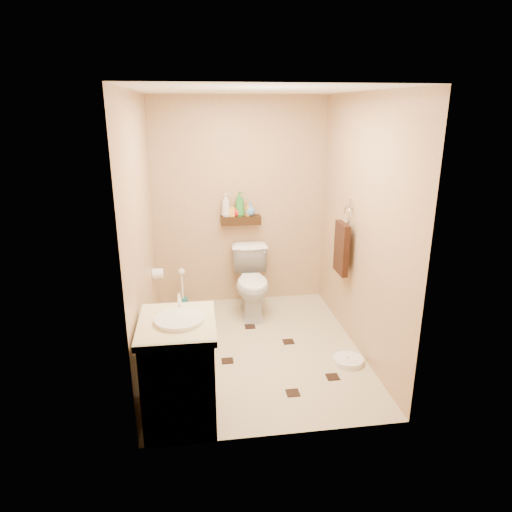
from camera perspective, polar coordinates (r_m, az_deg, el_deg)
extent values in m
plane|color=beige|center=(4.58, -0.11, -11.51)|extent=(2.50, 2.50, 0.00)
cube|color=tan|center=(5.33, -2.02, 6.59)|extent=(2.00, 0.04, 2.40)
cube|color=tan|center=(2.95, 3.29, -3.13)|extent=(2.00, 0.04, 2.40)
cube|color=tan|center=(4.11, -14.08, 2.52)|extent=(0.04, 2.50, 2.40)
cube|color=tan|center=(4.37, 12.99, 3.54)|extent=(0.04, 2.50, 2.40)
cube|color=white|center=(3.98, -0.13, 20.05)|extent=(2.00, 2.50, 0.02)
cube|color=#32200D|center=(5.29, -1.90, 4.51)|extent=(0.46, 0.14, 0.10)
cube|color=black|center=(4.39, -3.59, -12.94)|extent=(0.11, 0.11, 0.01)
cube|color=black|center=(4.71, 4.07, -10.63)|extent=(0.11, 0.11, 0.01)
cube|color=black|center=(3.97, 4.62, -16.68)|extent=(0.11, 0.11, 0.01)
cube|color=black|center=(5.00, -8.12, -9.00)|extent=(0.11, 0.11, 0.01)
cube|color=black|center=(4.21, 9.55, -14.68)|extent=(0.11, 0.11, 0.01)
cube|color=black|center=(5.00, -0.75, -8.81)|extent=(0.11, 0.11, 0.01)
imported|color=white|center=(5.18, -0.46, -3.31)|extent=(0.44, 0.75, 0.75)
cube|color=brown|center=(3.54, -9.50, -14.33)|extent=(0.52, 0.63, 0.76)
cube|color=beige|center=(3.34, -9.87, -8.44)|extent=(0.56, 0.67, 0.05)
cylinder|color=white|center=(3.33, -9.55, -7.97)|extent=(0.35, 0.35, 0.05)
cylinder|color=silver|center=(3.50, -9.55, -5.49)|extent=(0.03, 0.03, 0.12)
cylinder|color=white|center=(4.43, 11.45, -12.68)|extent=(0.33, 0.33, 0.05)
cylinder|color=white|center=(4.41, 11.47, -12.37)|extent=(0.17, 0.17, 0.01)
cylinder|color=#1B6C66|center=(5.48, -9.10, -5.83)|extent=(0.11, 0.11, 0.12)
cylinder|color=white|center=(5.39, -9.22, -3.62)|extent=(0.02, 0.02, 0.35)
sphere|color=white|center=(5.33, -9.30, -1.97)|extent=(0.08, 0.08, 0.08)
cube|color=silver|center=(4.55, 11.87, 6.52)|extent=(0.03, 0.06, 0.08)
torus|color=silver|center=(4.57, 11.36, 5.05)|extent=(0.02, 0.19, 0.19)
cube|color=#33170F|center=(4.64, 10.63, 0.95)|extent=(0.06, 0.30, 0.52)
cylinder|color=white|center=(4.90, -12.16, -2.17)|extent=(0.11, 0.11, 0.11)
cylinder|color=silver|center=(4.88, -12.67, -1.53)|extent=(0.04, 0.02, 0.02)
imported|color=silver|center=(5.24, -3.81, 6.39)|extent=(0.12, 0.12, 0.27)
imported|color=#FFA935|center=(5.25, -3.00, 5.76)|extent=(0.08, 0.08, 0.14)
imported|color=red|center=(5.26, -2.39, 5.71)|extent=(0.11, 0.11, 0.13)
imported|color=#2B8331|center=(5.25, -2.06, 6.53)|extent=(0.15, 0.15, 0.28)
imported|color=#C38841|center=(5.27, -1.02, 5.96)|extent=(0.11, 0.10, 0.17)
imported|color=#4E88C4|center=(5.28, -0.78, 5.91)|extent=(0.17, 0.17, 0.16)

